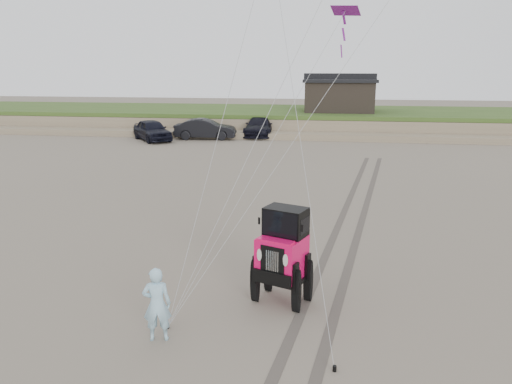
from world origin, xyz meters
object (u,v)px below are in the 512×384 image
cabin (339,94)px  truck_c (260,126)px  truck_a (152,130)px  truck_b (205,129)px  man (157,304)px  jeep (282,266)px

cabin → truck_c: (-6.58, -4.97, -2.44)m
truck_a → truck_b: bearing=-20.4°
cabin → truck_b: (-10.65, -7.39, -2.43)m
truck_c → man: size_ratio=3.29×
jeep → truck_a: bearing=137.5°
cabin → man: cabin is taller
truck_b → man: 30.39m
cabin → man: (-4.32, -37.11, -2.40)m
truck_b → truck_c: size_ratio=0.89×
truck_c → truck_a: bearing=-156.1°
truck_b → man: man is taller
truck_c → man: bearing=-87.1°
jeep → man: (-2.48, -2.19, -0.13)m
truck_b → man: bearing=-173.2°
jeep → man: jeep is taller
truck_b → jeep: bearing=-167.5°
truck_c → cabin: bearing=36.0°
cabin → man: size_ratio=3.82×
cabin → man: 37.44m
cabin → jeep: (-1.84, -34.92, -2.27)m
jeep → truck_b: bearing=129.2°
truck_b → man: size_ratio=2.94×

